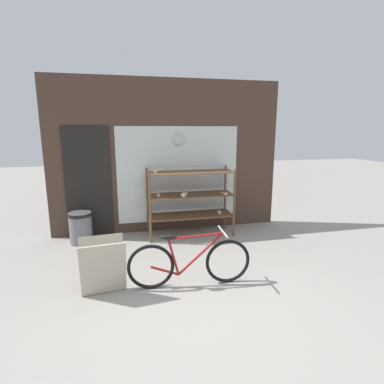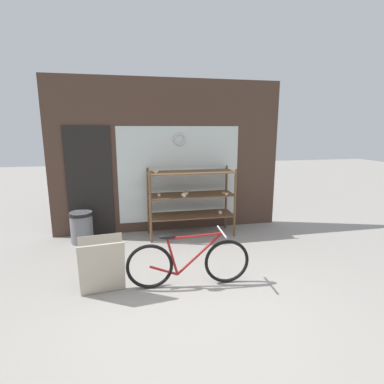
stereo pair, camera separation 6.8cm
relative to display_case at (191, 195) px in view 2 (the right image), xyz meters
The scene contains 6 objects.
ground_plane 2.65m from the display_case, 98.00° to the right, with size 30.00×30.00×0.00m, color gray.
storefront_facade 0.89m from the display_case, 133.66° to the left, with size 4.58×0.13×3.00m.
display_case is the anchor object (origin of this frame).
bicycle 2.02m from the display_case, 102.83° to the right, with size 1.64×0.46×0.74m.
sandwich_board 2.45m from the display_case, 129.47° to the right, with size 0.59×0.44×0.71m.
trash_bin 2.09m from the display_case, behind, with size 0.42×0.42×0.57m.
Camera 2 is at (-0.80, -3.00, 2.05)m, focal length 28.00 mm.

